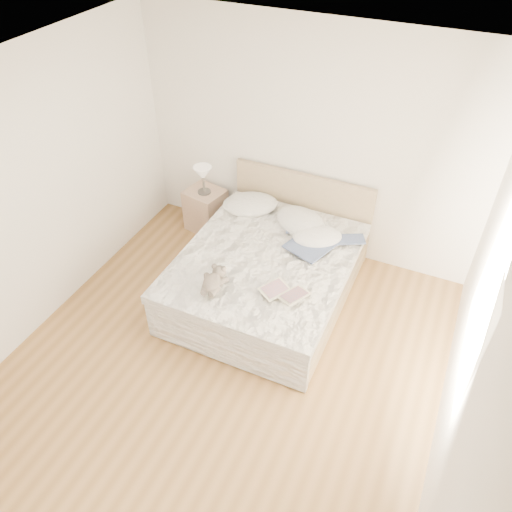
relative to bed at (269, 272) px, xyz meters
name	(u,v)px	position (x,y,z in m)	size (l,w,h in m)	color
floor	(219,371)	(0.00, -1.19, -0.31)	(4.00, 4.50, 0.00)	brown
ceiling	(199,102)	(0.00, -1.19, 2.39)	(4.00, 4.50, 0.00)	silver
wall_back	(308,144)	(0.00, 1.06, 1.04)	(4.00, 0.02, 2.70)	white
wall_left	(20,207)	(-2.00, -1.19, 1.04)	(0.02, 4.50, 2.70)	white
wall_right	(476,348)	(2.00, -1.19, 1.04)	(0.02, 4.50, 2.70)	white
window	(483,308)	(1.99, -0.89, 1.14)	(0.02, 1.30, 1.10)	white
bed	(269,272)	(0.00, 0.00, 0.00)	(1.72, 2.14, 1.00)	tan
nightstand	(206,210)	(-1.23, 0.80, -0.03)	(0.45, 0.40, 0.56)	tan
table_lamp	(203,174)	(-1.22, 0.78, 0.51)	(0.24, 0.24, 0.36)	#45403C
pillow_left	(250,204)	(-0.53, 0.67, 0.33)	(0.65, 0.46, 0.20)	silver
pillow_middle	(301,222)	(0.14, 0.59, 0.33)	(0.67, 0.47, 0.20)	white
pillow_right	(317,237)	(0.39, 0.41, 0.33)	(0.54, 0.38, 0.16)	white
blouse	(315,242)	(0.39, 0.33, 0.32)	(0.65, 0.70, 0.03)	navy
photo_book	(242,208)	(-0.60, 0.57, 0.32)	(0.36, 0.25, 0.03)	white
childrens_book	(284,293)	(0.39, -0.54, 0.32)	(0.41, 0.28, 0.03)	beige
teddy_bear	(212,287)	(-0.26, -0.77, 0.34)	(0.22, 0.31, 0.17)	#6A5D52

